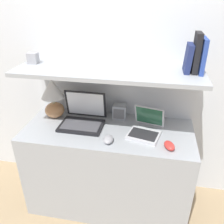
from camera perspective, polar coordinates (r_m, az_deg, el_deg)
The scene contains 14 objects.
wall_back at distance 1.94m, azimuth 0.94°, elevation 12.55°, with size 6.00×0.05×2.40m.
desk at distance 2.04m, azimuth -0.91°, elevation -13.20°, with size 1.29×0.55×0.75m.
back_riser at distance 2.14m, azimuth 0.61°, elevation -3.65°, with size 1.29×0.04×1.19m.
shelf at distance 1.68m, azimuth -0.66°, elevation 10.20°, with size 1.29×0.49×0.03m.
table_lamp at distance 1.97m, azimuth -14.00°, elevation 3.62°, with size 0.19×0.19×0.33m.
laptop_large at distance 1.87m, azimuth -7.03°, elevation -1.48°, with size 0.33×0.28×0.25m.
laptop_small at distance 1.76m, azimuth 8.06°, elevation -3.98°, with size 0.27×0.30×0.19m.
computer_mouse at distance 1.66m, azimuth -0.92°, elevation -6.58°, with size 0.07×0.11×0.04m.
second_mouse at distance 1.65m, azimuth 13.64°, elevation -7.86°, with size 0.10×0.12×0.04m.
router_box at distance 1.94m, azimuth 1.84°, elevation 0.08°, with size 0.11×0.09×0.12m.
book_blue at distance 1.65m, azimuth 20.89°, elevation 12.55°, with size 0.03×0.17×0.22m.
book_black at distance 1.64m, azimuth 19.63°, elevation 13.23°, with size 0.04×0.13×0.25m.
book_navy at distance 1.64m, azimuth 17.89°, elevation 12.22°, with size 0.04×0.14×0.18m.
shelf_gadget at distance 1.86m, azimuth -18.49°, elevation 12.20°, with size 0.07×0.06×0.08m.
Camera 1 is at (0.31, -1.23, 1.71)m, focal length 38.00 mm.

